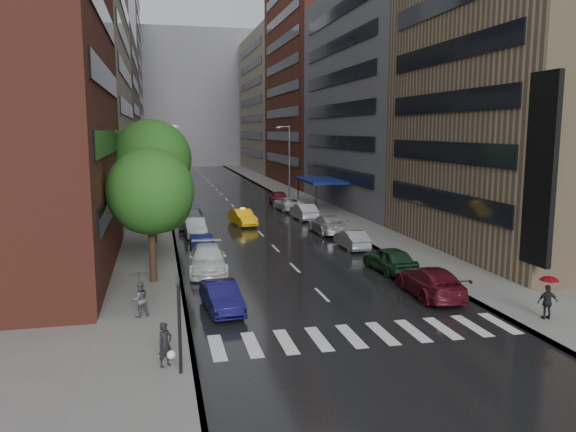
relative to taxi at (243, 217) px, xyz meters
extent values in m
plane|color=gray|center=(0.84, -26.52, -0.73)|extent=(220.00, 220.00, 0.00)
cube|color=black|center=(0.84, 23.48, -0.72)|extent=(14.00, 140.00, 0.01)
cube|color=gray|center=(-8.16, 23.48, -0.65)|extent=(4.00, 140.00, 0.15)
cube|color=gray|center=(9.84, 23.48, -0.65)|extent=(4.00, 140.00, 0.15)
cube|color=silver|center=(-5.26, -28.52, -0.71)|extent=(0.55, 2.80, 0.01)
cube|color=silver|center=(-3.86, -28.52, -0.71)|extent=(0.55, 2.80, 0.01)
cube|color=silver|center=(-2.46, -28.52, -0.71)|extent=(0.55, 2.80, 0.01)
cube|color=silver|center=(-1.06, -28.52, -0.71)|extent=(0.55, 2.80, 0.01)
cube|color=silver|center=(0.34, -28.52, -0.71)|extent=(0.55, 2.80, 0.01)
cube|color=silver|center=(1.74, -28.52, -0.71)|extent=(0.55, 2.80, 0.01)
cube|color=silver|center=(3.14, -28.52, -0.71)|extent=(0.55, 2.80, 0.01)
cube|color=silver|center=(4.54, -28.52, -0.71)|extent=(0.55, 2.80, 0.01)
cube|color=silver|center=(5.94, -28.52, -0.71)|extent=(0.55, 2.80, 0.01)
cube|color=silver|center=(7.34, -28.52, -0.71)|extent=(0.55, 2.80, 0.01)
cube|color=maroon|center=(-14.16, -14.52, 12.27)|extent=(8.00, 20.00, 26.00)
cube|color=gray|center=(-14.16, 9.48, 16.27)|extent=(8.00, 28.00, 34.00)
cube|color=#937A5B|center=(-14.16, 37.48, 10.27)|extent=(8.00, 28.00, 22.00)
cube|color=slate|center=(-14.16, 67.48, 18.27)|extent=(8.00, 32.00, 38.00)
cube|color=#937A5B|center=(15.84, -14.52, 14.27)|extent=(8.00, 20.00, 30.00)
cube|color=slate|center=(15.84, 9.48, 11.27)|extent=(8.00, 28.00, 24.00)
cube|color=maroon|center=(15.84, 37.48, 17.27)|extent=(8.00, 28.00, 36.00)
cube|color=gray|center=(15.84, 67.48, 13.27)|extent=(8.00, 32.00, 28.00)
cube|color=black|center=(11.94, -24.52, 5.77)|extent=(0.30, 2.20, 10.00)
cube|color=slate|center=(0.84, 91.48, 15.27)|extent=(40.00, 14.00, 32.00)
cylinder|color=#382619|center=(-7.76, -18.34, 1.36)|extent=(0.40, 0.40, 4.18)
sphere|color=#1E5116|center=(-7.76, -18.34, 4.50)|extent=(4.78, 4.78, 4.78)
cylinder|color=#382619|center=(-7.76, -7.15, 1.84)|extent=(0.40, 0.40, 5.13)
sphere|color=#1E5116|center=(-7.76, -7.15, 5.68)|extent=(5.86, 5.86, 5.86)
cylinder|color=#382619|center=(-7.76, 8.38, 1.78)|extent=(0.40, 0.40, 5.02)
sphere|color=#1E5116|center=(-7.76, 8.38, 5.55)|extent=(5.73, 5.73, 5.73)
imported|color=#FFB40D|center=(0.00, 0.00, 0.00)|extent=(2.23, 4.60, 1.45)
imported|color=#100E43|center=(-4.56, -23.97, -0.03)|extent=(1.88, 4.36, 1.40)
imported|color=silver|center=(-4.56, -16.37, 0.07)|extent=(2.54, 5.61, 1.59)
imported|color=#10164F|center=(-4.56, -11.82, -0.02)|extent=(1.52, 4.31, 1.42)
imported|color=#A7A8AC|center=(-4.56, -4.49, 0.02)|extent=(1.72, 4.55, 1.48)
imported|color=slate|center=(-4.56, 0.35, 0.05)|extent=(2.69, 5.55, 1.56)
imported|color=#51101B|center=(6.24, -24.01, 0.05)|extent=(2.48, 5.48, 1.56)
imported|color=#17341D|center=(6.24, -18.76, 0.05)|extent=(2.21, 4.71, 1.56)
imported|color=gray|center=(6.24, -11.84, -0.05)|extent=(1.54, 4.16, 1.36)
imported|color=#9A9A9F|center=(6.24, -5.62, 0.05)|extent=(2.32, 5.40, 1.55)
imported|color=#A2A2A7|center=(6.24, 2.06, 0.05)|extent=(1.86, 4.78, 1.55)
imported|color=beige|center=(6.24, 8.55, -0.01)|extent=(2.84, 5.38, 1.44)
imported|color=#5B1218|center=(6.24, 13.60, 0.07)|extent=(2.27, 4.84, 1.60)
imported|color=black|center=(-7.27, -30.19, 0.24)|extent=(0.70, 0.68, 1.62)
sphere|color=white|center=(-7.07, -30.29, -0.13)|extent=(0.32, 0.32, 0.32)
imported|color=#4A4A4F|center=(-8.31, -24.41, 0.24)|extent=(0.96, 0.86, 1.64)
imported|color=black|center=(-8.31, -24.41, 1.07)|extent=(0.96, 0.98, 0.88)
imported|color=black|center=(9.47, -28.83, 0.21)|extent=(0.97, 0.52, 1.57)
imported|color=maroon|center=(9.47, -28.83, 1.07)|extent=(0.82, 0.82, 0.72)
cylinder|color=black|center=(-6.76, -30.91, 1.02)|extent=(0.12, 0.12, 3.20)
imported|color=black|center=(-6.76, -30.91, 2.42)|extent=(0.18, 0.15, 0.90)
cylinder|color=gray|center=(-6.96, 3.48, 3.92)|extent=(0.18, 0.18, 9.00)
cube|color=gray|center=(-5.56, 3.48, 8.12)|extent=(0.50, 0.22, 0.16)
cylinder|color=gray|center=(8.64, 18.48, 3.92)|extent=(0.18, 0.18, 9.00)
cube|color=gray|center=(7.24, 18.48, 8.12)|extent=(0.50, 0.22, 0.16)
cube|color=navy|center=(9.84, 8.48, 2.42)|extent=(4.00, 8.00, 0.25)
cylinder|color=black|center=(8.24, 4.68, 0.92)|extent=(0.12, 0.12, 3.00)
cylinder|color=black|center=(8.24, 12.28, 0.92)|extent=(0.12, 0.12, 3.00)
camera|label=1|loc=(-7.28, -49.78, 7.81)|focal=35.00mm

